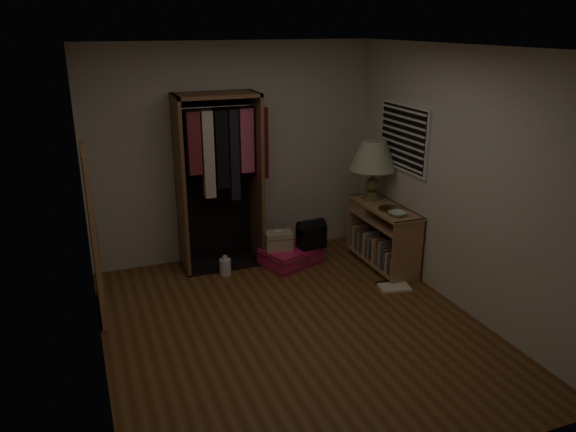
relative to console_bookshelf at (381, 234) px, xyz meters
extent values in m
plane|color=#583519|center=(-1.54, -1.04, -0.39)|extent=(4.00, 4.00, 0.00)
cube|color=beige|center=(-1.54, 0.96, 0.91)|extent=(3.50, 0.02, 2.60)
cube|color=beige|center=(-1.54, -3.04, 0.91)|extent=(3.50, 0.02, 2.60)
cube|color=beige|center=(0.21, -1.04, 0.91)|extent=(0.02, 4.00, 2.60)
cube|color=beige|center=(-3.29, -1.04, 0.91)|extent=(0.02, 4.00, 2.60)
cube|color=white|center=(-1.54, -1.04, 2.21)|extent=(3.50, 4.00, 0.01)
cube|color=silver|center=(0.19, -0.04, 1.16)|extent=(0.03, 0.96, 0.76)
cube|color=black|center=(0.19, -0.04, 1.16)|extent=(0.03, 0.90, 0.70)
cube|color=silver|center=(0.18, -0.04, 0.85)|extent=(0.01, 0.88, 0.02)
cube|color=silver|center=(0.18, -0.04, 0.93)|extent=(0.01, 0.88, 0.02)
cube|color=silver|center=(0.18, -0.04, 1.00)|extent=(0.01, 0.88, 0.02)
cube|color=silver|center=(0.18, -0.04, 1.08)|extent=(0.01, 0.88, 0.02)
cube|color=silver|center=(0.18, -0.04, 1.16)|extent=(0.01, 0.88, 0.02)
cube|color=silver|center=(0.18, -0.04, 1.24)|extent=(0.01, 0.88, 0.02)
cube|color=silver|center=(0.18, -0.04, 1.31)|extent=(0.01, 0.88, 0.02)
cube|color=silver|center=(0.18, -0.04, 1.39)|extent=(0.01, 0.88, 0.02)
cube|color=silver|center=(0.18, -0.04, 1.47)|extent=(0.01, 0.88, 0.02)
cube|color=#996E4A|center=(0.00, -0.58, -0.02)|extent=(0.40, 0.03, 0.75)
cube|color=#996E4A|center=(0.00, 0.49, -0.02)|extent=(0.40, 0.03, 0.75)
cube|color=#996E4A|center=(0.00, -0.04, -0.33)|extent=(0.40, 1.04, 0.03)
cube|color=#996E4A|center=(0.00, -0.04, 0.18)|extent=(0.40, 1.04, 0.03)
cube|color=#996E4A|center=(0.00, -0.04, 0.34)|extent=(0.42, 1.12, 0.03)
cube|color=brown|center=(0.19, -0.04, -0.02)|extent=(0.02, 1.10, 0.75)
cube|color=#996E4A|center=(-0.01, 0.29, 0.25)|extent=(0.36, 0.38, 0.13)
cube|color=gray|center=(-0.06, -0.52, -0.20)|extent=(0.22, 0.04, 0.22)
cube|color=#4C3833|center=(-0.08, -0.47, -0.19)|extent=(0.17, 0.05, 0.25)
cube|color=#B7AD99|center=(-0.07, -0.40, -0.20)|extent=(0.20, 0.05, 0.24)
cube|color=brown|center=(-0.07, -0.35, -0.18)|extent=(0.20, 0.03, 0.26)
cube|color=#3F4C59|center=(-0.06, -0.30, -0.18)|extent=(0.22, 0.04, 0.27)
cube|color=gray|center=(-0.08, -0.25, -0.16)|extent=(0.18, 0.05, 0.32)
cube|color=#59594C|center=(-0.06, -0.19, -0.20)|extent=(0.21, 0.04, 0.23)
cube|color=#B2724C|center=(-0.09, -0.14, -0.16)|extent=(0.15, 0.04, 0.31)
cube|color=beige|center=(-0.09, -0.09, -0.17)|extent=(0.16, 0.04, 0.29)
cube|color=#332D38|center=(-0.06, -0.04, -0.20)|extent=(0.22, 0.04, 0.22)
cube|color=gray|center=(-0.08, 0.02, -0.18)|extent=(0.17, 0.05, 0.27)
cube|color=#4C3833|center=(-0.06, 0.06, -0.21)|extent=(0.22, 0.03, 0.22)
cube|color=#B7AD99|center=(-0.06, 0.12, -0.17)|extent=(0.21, 0.05, 0.30)
cube|color=brown|center=(-0.07, 0.17, -0.19)|extent=(0.19, 0.04, 0.26)
cube|color=#3F4C59|center=(-0.07, 0.22, -0.18)|extent=(0.20, 0.03, 0.28)
cube|color=gray|center=(-0.08, 0.26, -0.20)|extent=(0.17, 0.04, 0.24)
cube|color=#59594C|center=(-0.06, 0.31, -0.20)|extent=(0.20, 0.04, 0.23)
cube|color=#B2724C|center=(-0.06, 0.36, -0.17)|extent=(0.21, 0.03, 0.29)
cube|color=beige|center=(-0.07, 0.40, -0.17)|extent=(0.19, 0.04, 0.29)
cube|color=brown|center=(-2.24, 0.70, 0.63)|extent=(0.04, 0.50, 2.05)
cube|color=brown|center=(-1.33, 0.70, 0.63)|extent=(0.04, 0.50, 2.05)
cube|color=brown|center=(-1.79, 0.70, 1.64)|extent=(0.95, 0.50, 0.04)
cube|color=black|center=(-1.79, 0.93, 0.63)|extent=(0.95, 0.02, 2.05)
cube|color=black|center=(-1.79, 0.70, -0.38)|extent=(0.95, 0.50, 0.02)
cylinder|color=silver|center=(-1.79, 0.70, 1.51)|extent=(0.87, 0.02, 0.02)
cube|color=maroon|center=(-2.07, 0.68, 1.12)|extent=(0.15, 0.13, 0.71)
cube|color=beige|center=(-1.91, 0.68, 0.98)|extent=(0.12, 0.13, 1.00)
cube|color=black|center=(-1.76, 0.68, 1.03)|extent=(0.15, 0.15, 0.90)
cube|color=black|center=(-1.61, 0.68, 0.95)|extent=(0.11, 0.12, 1.06)
cube|color=#BF4C72|center=(-1.46, 0.68, 1.11)|extent=(0.16, 0.11, 0.74)
cube|color=#590F19|center=(-1.28, 0.68, 1.07)|extent=(0.15, 0.14, 0.83)
cube|color=#AB7653|center=(-3.24, -0.04, 0.46)|extent=(0.05, 0.80, 1.70)
cube|color=white|center=(-3.21, -0.04, 0.46)|extent=(0.01, 0.68, 1.58)
cube|color=#D11956|center=(-1.01, 0.39, -0.28)|extent=(0.81, 0.70, 0.21)
cube|color=silver|center=(-1.01, 0.39, -0.34)|extent=(0.83, 0.72, 0.01)
cube|color=silver|center=(-1.01, 0.39, -0.23)|extent=(0.83, 0.72, 0.01)
cylinder|color=silver|center=(-0.91, 0.16, -0.28)|extent=(0.15, 0.07, 0.02)
cube|color=tan|center=(-1.16, 0.40, -0.07)|extent=(0.35, 0.27, 0.22)
cube|color=brown|center=(-1.16, 0.40, -0.03)|extent=(0.35, 0.28, 0.01)
cylinder|color=silver|center=(-1.16, 0.40, 0.05)|extent=(0.09, 0.03, 0.01)
cube|color=black|center=(-0.78, 0.32, -0.06)|extent=(0.34, 0.24, 0.24)
cylinder|color=black|center=(-0.78, 0.32, 0.07)|extent=(0.34, 0.24, 0.21)
cylinder|color=brown|center=(0.00, 0.28, 0.38)|extent=(0.28, 0.28, 0.04)
cylinder|color=brown|center=(0.00, 0.28, 0.43)|extent=(0.17, 0.17, 0.05)
sphere|color=brown|center=(0.00, 0.28, 0.54)|extent=(0.20, 0.20, 0.17)
cylinder|color=brown|center=(0.00, 0.28, 0.68)|extent=(0.07, 0.07, 0.10)
cone|color=beige|center=(0.00, 0.28, 0.90)|extent=(0.66, 0.66, 0.35)
cone|color=silver|center=(0.00, 0.28, 0.90)|extent=(0.59, 0.59, 0.33)
cylinder|color=olive|center=(0.00, -0.18, 0.37)|extent=(0.38, 0.38, 0.02)
imported|color=#B1D4B6|center=(-0.05, -0.39, 0.38)|extent=(0.21, 0.21, 0.05)
cylinder|color=silver|center=(-1.84, 0.37, -0.30)|extent=(0.17, 0.17, 0.19)
cylinder|color=silver|center=(-1.84, 0.37, -0.18)|extent=(0.07, 0.07, 0.04)
cube|color=#EDE0C7|center=(-0.19, -0.64, -0.38)|extent=(0.38, 0.33, 0.03)
cube|color=black|center=(-0.16, -0.53, -0.38)|extent=(0.34, 0.11, 0.03)
camera|label=1|loc=(-3.31, -5.46, 2.40)|focal=35.00mm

